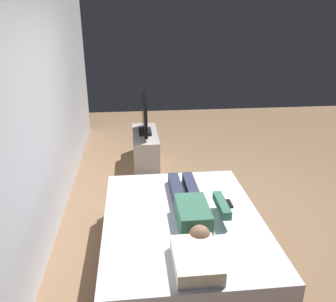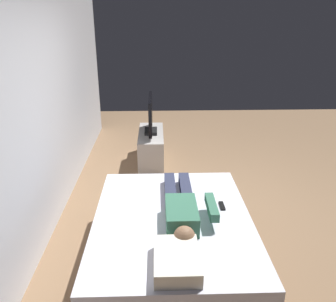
{
  "view_description": "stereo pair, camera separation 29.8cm",
  "coord_description": "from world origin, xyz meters",
  "px_view_note": "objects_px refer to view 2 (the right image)",
  "views": [
    {
      "loc": [
        -3.54,
        0.92,
        2.31
      ],
      "look_at": [
        0.5,
        0.48,
        0.69
      ],
      "focal_mm": 37.07,
      "sensor_mm": 36.0,
      "label": 1
    },
    {
      "loc": [
        -3.56,
        0.62,
        2.31
      ],
      "look_at": [
        0.5,
        0.48,
        0.69
      ],
      "focal_mm": 37.07,
      "sensor_mm": 36.0,
      "label": 2
    }
  ],
  "objects_px": {
    "person": "(182,208)",
    "remote": "(222,206)",
    "pillow": "(177,260)",
    "bed": "(172,242)",
    "tv": "(151,116)",
    "tv_stand": "(151,147)"
  },
  "relations": [
    {
      "from": "bed",
      "to": "tv_stand",
      "type": "height_order",
      "value": "bed"
    },
    {
      "from": "bed",
      "to": "tv",
      "type": "height_order",
      "value": "tv"
    },
    {
      "from": "bed",
      "to": "pillow",
      "type": "relative_size",
      "value": 4.15
    },
    {
      "from": "pillow",
      "to": "person",
      "type": "relative_size",
      "value": 0.38
    },
    {
      "from": "bed",
      "to": "pillow",
      "type": "distance_m",
      "value": 0.75
    },
    {
      "from": "tv_stand",
      "to": "tv",
      "type": "relative_size",
      "value": 1.25
    },
    {
      "from": "bed",
      "to": "pillow",
      "type": "height_order",
      "value": "pillow"
    },
    {
      "from": "pillow",
      "to": "tv",
      "type": "relative_size",
      "value": 0.55
    },
    {
      "from": "pillow",
      "to": "person",
      "type": "bearing_deg",
      "value": -7.26
    },
    {
      "from": "pillow",
      "to": "tv_stand",
      "type": "distance_m",
      "value": 3.3
    },
    {
      "from": "bed",
      "to": "tv",
      "type": "bearing_deg",
      "value": 5.2
    },
    {
      "from": "bed",
      "to": "tv_stand",
      "type": "bearing_deg",
      "value": 5.2
    },
    {
      "from": "remote",
      "to": "person",
      "type": "bearing_deg",
      "value": 110.47
    },
    {
      "from": "pillow",
      "to": "remote",
      "type": "bearing_deg",
      "value": -30.03
    },
    {
      "from": "pillow",
      "to": "tv",
      "type": "height_order",
      "value": "tv"
    },
    {
      "from": "pillow",
      "to": "tv_stand",
      "type": "xyz_separation_m",
      "value": [
        3.27,
        0.24,
        -0.35
      ]
    },
    {
      "from": "remote",
      "to": "tv",
      "type": "height_order",
      "value": "tv"
    },
    {
      "from": "person",
      "to": "remote",
      "type": "relative_size",
      "value": 8.4
    },
    {
      "from": "bed",
      "to": "tv_stand",
      "type": "xyz_separation_m",
      "value": [
        2.6,
        0.24,
        -0.01
      ]
    },
    {
      "from": "person",
      "to": "pillow",
      "type": "bearing_deg",
      "value": 172.74
    },
    {
      "from": "remote",
      "to": "tv",
      "type": "bearing_deg",
      "value": 16.82
    },
    {
      "from": "person",
      "to": "tv",
      "type": "distance_m",
      "value": 2.59
    }
  ]
}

